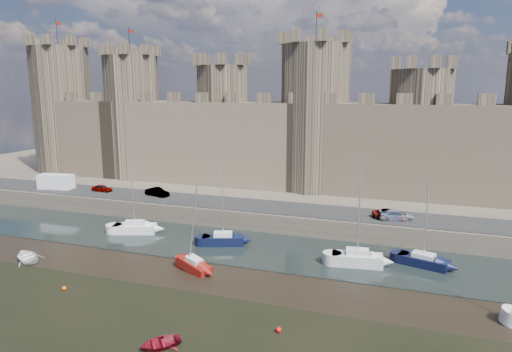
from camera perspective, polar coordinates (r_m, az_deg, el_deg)
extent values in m
cube|color=black|center=(55.04, -0.42, -9.00)|extent=(160.00, 12.00, 0.08)
cube|color=#4C443A|center=(88.27, 7.42, -0.63)|extent=(160.00, 60.00, 2.50)
cube|color=black|center=(63.38, 2.61, -3.94)|extent=(160.00, 7.00, 0.10)
cube|color=#42382B|center=(75.36, 5.69, 3.79)|extent=(100.00, 9.00, 14.00)
cylinder|color=#42382B|center=(97.88, -22.99, 7.56)|extent=(11.00, 11.00, 24.00)
cylinder|color=black|center=(98.31, -23.64, 16.01)|extent=(0.10, 0.10, 5.00)
cube|color=maroon|center=(98.18, -23.50, 17.09)|extent=(1.00, 0.03, 0.60)
cylinder|color=#42382B|center=(88.06, -15.11, 7.11)|extent=(10.00, 10.00, 22.00)
cylinder|color=black|center=(88.28, -15.56, 15.88)|extent=(0.10, 0.10, 5.00)
cube|color=maroon|center=(88.19, -15.34, 17.07)|extent=(1.00, 0.03, 0.60)
cylinder|color=#42382B|center=(79.46, -4.19, 6.36)|extent=(9.00, 9.00, 20.00)
cylinder|color=#42382B|center=(74.50, 7.27, 7.15)|extent=(11.00, 11.00, 23.00)
cylinder|color=black|center=(74.91, 7.54, 17.89)|extent=(0.10, 0.10, 5.00)
cube|color=maroon|center=(75.05, 7.97, 19.26)|extent=(1.00, 0.03, 0.60)
cylinder|color=#42382B|center=(73.07, 19.64, 4.96)|extent=(9.00, 9.00, 19.00)
imported|color=gray|center=(76.75, -18.70, -1.47)|extent=(3.48, 1.53, 1.16)
imported|color=gray|center=(71.26, -12.25, -1.99)|extent=(4.29, 2.41, 1.34)
imported|color=gray|center=(59.86, 17.18, -4.73)|extent=(4.78, 2.84, 1.30)
imported|color=gray|center=(60.54, 16.38, -4.56)|extent=(4.76, 3.35, 1.21)
cube|color=white|center=(81.44, -23.72, -0.68)|extent=(5.84, 3.03, 2.43)
cube|color=silver|center=(62.40, -14.93, -6.38)|extent=(5.85, 3.72, 1.11)
cube|color=silver|center=(62.17, -14.96, -5.66)|extent=(2.77, 2.17, 0.51)
cylinder|color=silver|center=(61.10, -15.16, -1.79)|extent=(0.14, 0.14, 9.11)
cube|color=black|center=(56.08, -4.14, -8.01)|extent=(5.36, 3.55, 1.09)
cube|color=silver|center=(55.82, -4.16, -7.24)|extent=(2.56, 2.05, 0.50)
cylinder|color=silver|center=(54.66, -4.22, -3.04)|extent=(0.14, 0.14, 8.93)
cube|color=silver|center=(50.87, 12.52, -10.18)|extent=(5.56, 2.77, 1.25)
cube|color=silver|center=(50.56, 12.56, -9.22)|extent=(2.54, 1.76, 0.57)
cylinder|color=silver|center=(49.12, 12.80, -3.91)|extent=(0.14, 0.14, 10.24)
cube|color=black|center=(52.74, 20.16, -10.00)|extent=(5.50, 3.43, 0.98)
cube|color=silver|center=(52.50, 20.21, -9.27)|extent=(2.59, 2.01, 0.45)
cylinder|color=silver|center=(51.36, 20.49, -5.29)|extent=(0.14, 0.14, 8.02)
cube|color=maroon|center=(48.90, -7.72, -11.14)|extent=(4.28, 3.06, 1.02)
cube|color=silver|center=(48.63, -7.74, -10.34)|extent=(2.07, 1.72, 0.46)
cylinder|color=silver|center=(47.35, -7.86, -5.90)|extent=(0.14, 0.14, 8.32)
imported|color=maroon|center=(36.43, -11.92, -19.82)|extent=(3.74, 3.78, 0.64)
imported|color=silver|center=(56.99, -26.67, -9.12)|extent=(4.69, 4.23, 0.80)
sphere|color=#CB4E09|center=(47.90, -22.85, -12.81)|extent=(0.44, 0.44, 0.44)
sphere|color=red|center=(37.66, 2.85, -18.64)|extent=(0.46, 0.46, 0.46)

